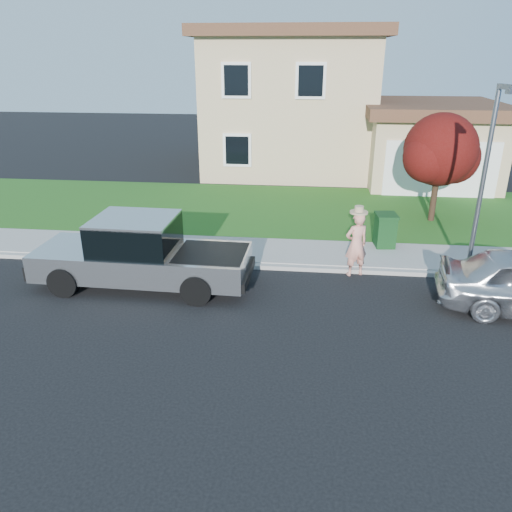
{
  "coord_description": "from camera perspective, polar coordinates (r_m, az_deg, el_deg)",
  "views": [
    {
      "loc": [
        1.12,
        -10.12,
        5.76
      ],
      "look_at": [
        -0.08,
        0.91,
        1.2
      ],
      "focal_mm": 35.0,
      "sensor_mm": 36.0,
      "label": 1
    }
  ],
  "objects": [
    {
      "name": "ground",
      "position": [
        11.7,
        -0.07,
        -7.15
      ],
      "size": [
        80.0,
        80.0,
        0.0
      ],
      "primitive_type": "plane",
      "color": "black",
      "rests_on": "ground"
    },
    {
      "name": "curb",
      "position": [
        14.22,
        5.22,
        -1.4
      ],
      "size": [
        40.0,
        0.2,
        0.12
      ],
      "primitive_type": "cube",
      "color": "gray",
      "rests_on": "ground"
    },
    {
      "name": "sidewalk",
      "position": [
        15.22,
        5.33,
        0.31
      ],
      "size": [
        40.0,
        2.0,
        0.15
      ],
      "primitive_type": "cube",
      "color": "gray",
      "rests_on": "ground"
    },
    {
      "name": "lawn",
      "position": [
        19.48,
        5.62,
        5.19
      ],
      "size": [
        40.0,
        7.0,
        0.1
      ],
      "primitive_type": "cube",
      "color": "#1B4C15",
      "rests_on": "ground"
    },
    {
      "name": "house",
      "position": [
        26.63,
        6.9,
        16.61
      ],
      "size": [
        14.0,
        11.3,
        6.85
      ],
      "color": "tan",
      "rests_on": "ground"
    },
    {
      "name": "pickup_truck",
      "position": [
        13.3,
        -12.97,
        0.17
      ],
      "size": [
        5.72,
        2.26,
        1.86
      ],
      "rotation": [
        0.0,
        0.0,
        -0.03
      ],
      "color": "black",
      "rests_on": "ground"
    },
    {
      "name": "woman",
      "position": [
        13.81,
        11.39,
        1.46
      ],
      "size": [
        0.78,
        0.66,
        1.98
      ],
      "rotation": [
        0.0,
        0.0,
        3.55
      ],
      "color": "#E2907C",
      "rests_on": "ground"
    },
    {
      "name": "ornamental_tree",
      "position": [
        18.62,
        20.41,
        10.96
      ],
      "size": [
        2.76,
        2.49,
        3.79
      ],
      "color": "black",
      "rests_on": "lawn"
    },
    {
      "name": "trash_bin",
      "position": [
        15.88,
        14.54,
        2.91
      ],
      "size": [
        0.7,
        0.78,
        1.03
      ],
      "rotation": [
        0.0,
        0.0,
        0.1
      ],
      "color": "#0E3413",
      "rests_on": "sidewalk"
    },
    {
      "name": "street_lamp",
      "position": [
        13.7,
        24.71,
        8.25
      ],
      "size": [
        0.34,
        0.66,
        5.08
      ],
      "rotation": [
        0.0,
        0.0,
        0.27
      ],
      "color": "slate",
      "rests_on": "ground"
    }
  ]
}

